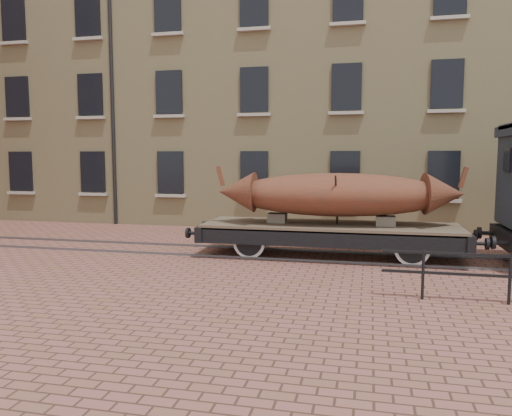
# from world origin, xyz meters

# --- Properties ---
(ground) EXTENTS (90.00, 90.00, 0.00)m
(ground) POSITION_xyz_m (0.00, 0.00, 0.00)
(ground) COLOR brown
(warehouse_cream) EXTENTS (40.00, 10.19, 14.00)m
(warehouse_cream) POSITION_xyz_m (3.00, 9.99, 7.00)
(warehouse_cream) COLOR #CCB97E
(warehouse_cream) RESTS_ON ground
(rail_track) EXTENTS (30.00, 1.52, 0.06)m
(rail_track) POSITION_xyz_m (0.00, 0.00, 0.03)
(rail_track) COLOR #59595E
(rail_track) RESTS_ON ground
(flatcar_wagon) EXTENTS (8.05, 2.18, 1.22)m
(flatcar_wagon) POSITION_xyz_m (0.85, 0.00, 0.76)
(flatcar_wagon) COLOR brown
(flatcar_wagon) RESTS_ON ground
(iron_boat) EXTENTS (6.91, 2.39, 1.64)m
(iron_boat) POSITION_xyz_m (1.05, 0.00, 1.79)
(iron_boat) COLOR brown
(iron_boat) RESTS_ON flatcar_wagon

